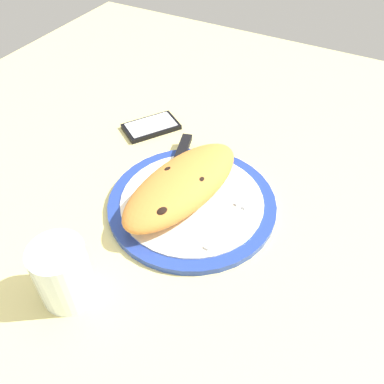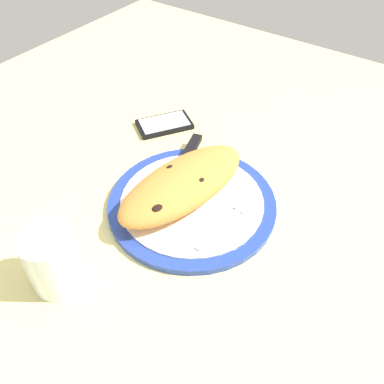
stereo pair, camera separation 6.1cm
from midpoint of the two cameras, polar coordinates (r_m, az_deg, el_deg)
ground_plane at (r=75.55cm, az=2.32°, el=-2.83°), size 150.00×150.00×3.00cm
plate at (r=73.92cm, az=2.37°, el=-1.65°), size 30.38×30.38×1.55cm
calzone at (r=72.09cm, az=1.15°, el=1.06°), size 28.99×16.34×5.78cm
fork at (r=70.82cm, az=7.95°, el=-3.63°), size 15.21×2.84×0.40cm
knife at (r=80.56cm, az=1.15°, el=4.30°), size 23.68×8.59×1.20cm
smartphone at (r=93.01cm, az=-1.98°, el=9.38°), size 13.74×12.34×1.16cm
water_glass at (r=63.30cm, az=-16.11°, el=-9.59°), size 7.99×7.99×10.26cm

